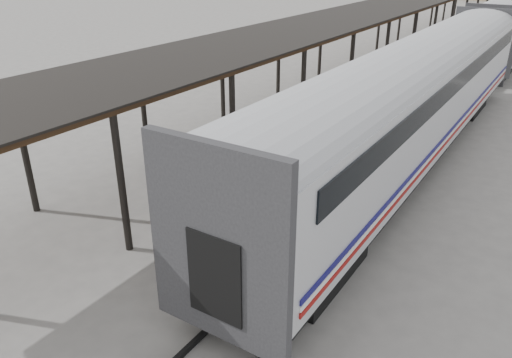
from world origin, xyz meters
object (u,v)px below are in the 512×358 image
at_px(porter, 211,192).
at_px(baggage_cart, 219,217).
at_px(luggage_tug, 393,75).
at_px(pedestrian, 339,83).

bearing_deg(porter, baggage_cart, 15.29).
height_order(luggage_tug, pedestrian, pedestrian).
bearing_deg(baggage_cart, pedestrian, 93.64).
relative_size(luggage_tug, porter, 0.86).
relative_size(baggage_cart, porter, 1.43).
height_order(baggage_cart, pedestrian, pedestrian).
height_order(baggage_cart, porter, porter).
xyz_separation_m(baggage_cart, pedestrian, (-3.13, 15.06, 0.24)).
xyz_separation_m(luggage_tug, porter, (1.97, -20.45, 1.21)).
bearing_deg(luggage_tug, baggage_cart, -102.42).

